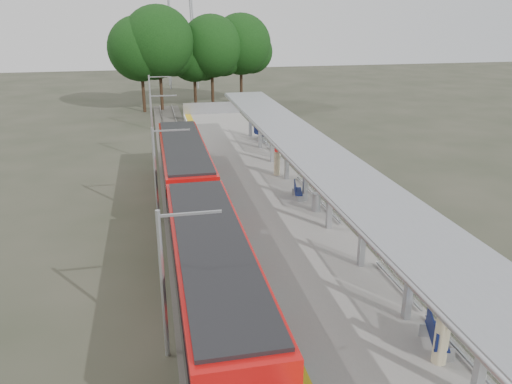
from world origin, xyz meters
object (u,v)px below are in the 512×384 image
at_px(info_pillar_far, 277,163).
at_px(litter_bin, 316,202).
at_px(train, 195,208).
at_px(info_pillar_near, 442,338).
at_px(bench_far, 262,134).
at_px(bench_near, 435,334).
at_px(bench_mid, 297,190).

height_order(info_pillar_far, litter_bin, info_pillar_far).
distance_m(train, litter_bin, 6.69).
height_order(info_pillar_near, info_pillar_far, info_pillar_near).
xyz_separation_m(bench_far, info_pillar_far, (-1.01, -9.25, 0.19)).
bearing_deg(bench_near, litter_bin, 109.78).
bearing_deg(bench_far, train, -136.36).
bearing_deg(bench_mid, train, -141.11).
bearing_deg(train, bench_near, -59.53).
height_order(train, bench_mid, train).
bearing_deg(train, litter_bin, 8.29).
bearing_deg(info_pillar_near, train, 98.62).
bearing_deg(bench_far, bench_mid, -117.58).
xyz_separation_m(train, info_pillar_far, (6.09, 7.57, -0.25)).
distance_m(train, bench_near, 12.88).
height_order(train, info_pillar_far, train).
bearing_deg(bench_mid, info_pillar_near, -76.25).
relative_size(train, bench_far, 15.49).
xyz_separation_m(train, litter_bin, (6.60, 0.96, -0.55)).
bearing_deg(bench_far, info_pillar_far, -119.73).
bearing_deg(info_pillar_far, bench_mid, -104.76).
distance_m(train, bench_far, 18.27).
bearing_deg(bench_near, bench_mid, 111.83).
xyz_separation_m(train, bench_far, (7.10, 16.83, -0.43)).
distance_m(bench_near, info_pillar_far, 18.67).
bearing_deg(info_pillar_far, litter_bin, -100.61).
xyz_separation_m(bench_near, info_pillar_near, (-0.16, -0.60, 0.28)).
relative_size(info_pillar_far, litter_bin, 1.84).
xyz_separation_m(train, bench_mid, (6.11, 3.00, -0.55)).
xyz_separation_m(bench_near, info_pillar_far, (-0.44, 18.67, 0.23)).
height_order(bench_far, info_pillar_far, info_pillar_far).
bearing_deg(info_pillar_near, info_pillar_far, 70.89).
distance_m(info_pillar_near, info_pillar_far, 19.27).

